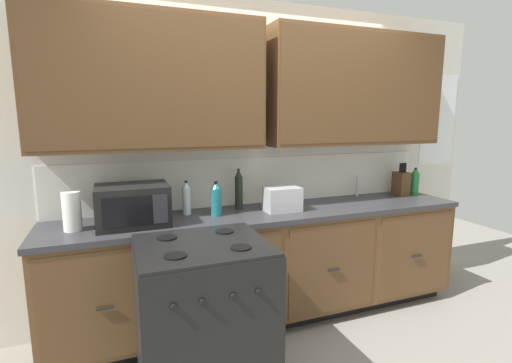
{
  "coord_description": "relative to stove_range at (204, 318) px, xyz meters",
  "views": [
    {
      "loc": [
        -1.14,
        -2.38,
        1.66
      ],
      "look_at": [
        -0.13,
        0.27,
        1.17
      ],
      "focal_mm": 26.33,
      "sensor_mm": 36.0,
      "label": 1
    }
  ],
  "objects": [
    {
      "name": "paper_towel_roll",
      "position": [
        -0.72,
        0.61,
        0.58
      ],
      "size": [
        0.12,
        0.12,
        0.26
      ],
      "primitive_type": "cylinder",
      "color": "white",
      "rests_on": "counter_run"
    },
    {
      "name": "bottle_teal",
      "position": [
        0.26,
        0.64,
        0.58
      ],
      "size": [
        0.08,
        0.08,
        0.26
      ],
      "color": "#1E707A",
      "rests_on": "counter_run"
    },
    {
      "name": "stove_range",
      "position": [
        0.0,
        0.0,
        0.0
      ],
      "size": [
        0.76,
        0.68,
        0.95
      ],
      "color": "black",
      "rests_on": "ground_plane"
    },
    {
      "name": "microwave",
      "position": [
        -0.34,
        0.61,
        0.59
      ],
      "size": [
        0.48,
        0.37,
        0.28
      ],
      "color": "black",
      "rests_on": "counter_run"
    },
    {
      "name": "counter_run",
      "position": [
        0.69,
        0.63,
        0.0
      ],
      "size": [
        3.35,
        0.64,
        0.92
      ],
      "color": "black",
      "rests_on": "ground_plane"
    },
    {
      "name": "sink_faucet",
      "position": [
        1.67,
        0.84,
        0.55
      ],
      "size": [
        0.02,
        0.02,
        0.2
      ],
      "primitive_type": "cylinder",
      "color": "#B2B5BA",
      "rests_on": "counter_run"
    },
    {
      "name": "bottle_dark",
      "position": [
        0.48,
        0.78,
        0.61
      ],
      "size": [
        0.06,
        0.06,
        0.33
      ],
      "color": "black",
      "rests_on": "counter_run"
    },
    {
      "name": "ground_plane",
      "position": [
        0.69,
        0.33,
        -0.47
      ],
      "size": [
        8.3,
        8.3,
        0.0
      ],
      "primitive_type": "plane",
      "color": "gray"
    },
    {
      "name": "bottle_clear",
      "position": [
        0.05,
        0.76,
        0.58
      ],
      "size": [
        0.06,
        0.06,
        0.26
      ],
      "color": "silver",
      "rests_on": "counter_run"
    },
    {
      "name": "wall_unit",
      "position": [
        0.69,
        0.83,
        1.21
      ],
      "size": [
        4.52,
        0.4,
        2.59
      ],
      "color": "silver",
      "rests_on": "ground_plane"
    },
    {
      "name": "toaster",
      "position": [
        0.78,
        0.59,
        0.55
      ],
      "size": [
        0.28,
        0.18,
        0.19
      ],
      "color": "#B7B7BC",
      "rests_on": "counter_run"
    },
    {
      "name": "bottle_green",
      "position": [
        2.25,
        0.72,
        0.58
      ],
      "size": [
        0.08,
        0.08,
        0.26
      ],
      "color": "#237A38",
      "rests_on": "counter_run"
    },
    {
      "name": "knife_block",
      "position": [
        2.11,
        0.76,
        0.57
      ],
      "size": [
        0.11,
        0.14,
        0.31
      ],
      "color": "#52361E",
      "rests_on": "counter_run"
    }
  ]
}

